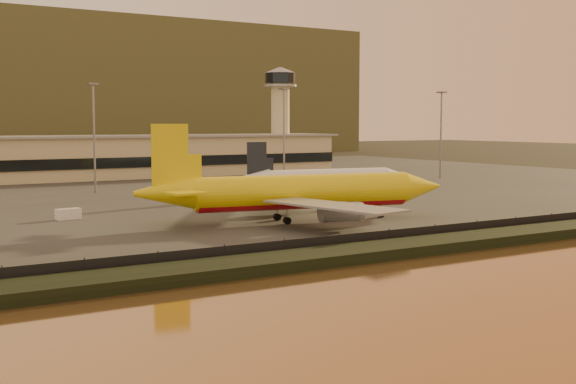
% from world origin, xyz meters
% --- Properties ---
extents(ground, '(900.00, 900.00, 0.00)m').
position_xyz_m(ground, '(0.00, 0.00, 0.00)').
color(ground, black).
rests_on(ground, ground).
extents(embankment, '(320.00, 7.00, 1.40)m').
position_xyz_m(embankment, '(0.00, -17.00, 0.70)').
color(embankment, black).
rests_on(embankment, ground).
extents(tarmac, '(320.00, 220.00, 0.20)m').
position_xyz_m(tarmac, '(0.00, 95.00, 0.10)').
color(tarmac, '#2D2D2D').
rests_on(tarmac, ground).
extents(perimeter_fence, '(300.00, 0.05, 2.20)m').
position_xyz_m(perimeter_fence, '(0.00, -13.00, 1.30)').
color(perimeter_fence, black).
rests_on(perimeter_fence, tarmac).
extents(terminal_building, '(202.00, 25.00, 12.60)m').
position_xyz_m(terminal_building, '(-14.52, 125.55, 6.25)').
color(terminal_building, '#C7B58A').
rests_on(terminal_building, tarmac).
extents(control_tower, '(11.20, 11.20, 35.50)m').
position_xyz_m(control_tower, '(70.00, 131.00, 21.66)').
color(control_tower, '#C7B58A').
rests_on(control_tower, tarmac).
extents(apron_light_masts, '(152.20, 12.20, 25.40)m').
position_xyz_m(apron_light_masts, '(15.00, 75.00, 15.70)').
color(apron_light_masts, slate).
rests_on(apron_light_masts, tarmac).
extents(dhl_cargo_jet, '(53.71, 51.87, 16.10)m').
position_xyz_m(dhl_cargo_jet, '(4.68, 13.88, 5.01)').
color(dhl_cargo_jet, yellow).
rests_on(dhl_cargo_jet, tarmac).
extents(white_narrowbody_jet, '(42.03, 40.52, 12.11)m').
position_xyz_m(white_narrowbody_jet, '(34.07, 49.34, 3.81)').
color(white_narrowbody_jet, white).
rests_on(white_narrowbody_jet, tarmac).
extents(gse_vehicle_yellow, '(4.60, 2.62, 1.95)m').
position_xyz_m(gse_vehicle_yellow, '(22.44, 24.69, 1.18)').
color(gse_vehicle_yellow, yellow).
rests_on(gse_vehicle_yellow, tarmac).
extents(gse_vehicle_white, '(4.26, 2.36, 1.82)m').
position_xyz_m(gse_vehicle_white, '(-27.27, 36.26, 1.11)').
color(gse_vehicle_white, white).
rests_on(gse_vehicle_white, tarmac).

